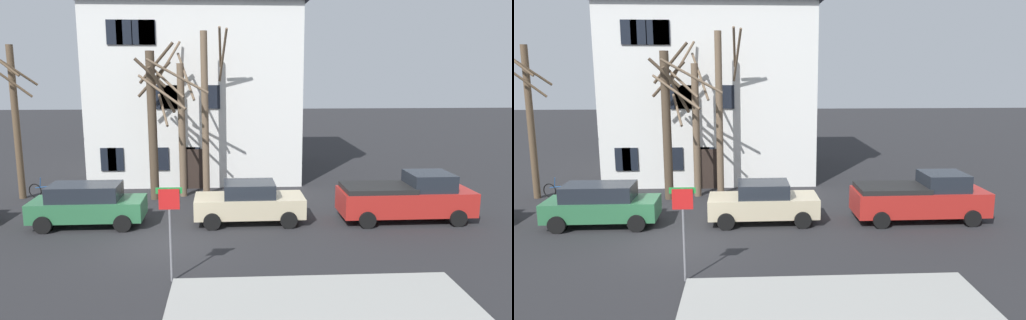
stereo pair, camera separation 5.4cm
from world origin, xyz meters
TOP-DOWN VIEW (x-y plane):
  - ground_plane at (0.00, 0.00)m, footprint 120.00×120.00m
  - building_main at (0.62, 12.62)m, footprint 11.81×9.36m
  - tree_bare_near at (-7.66, 6.52)m, footprint 2.67×1.54m
  - tree_bare_mid at (-1.16, 6.16)m, footprint 1.93×2.21m
  - tree_bare_far at (0.02, 6.50)m, footprint 3.33×3.38m
  - tree_bare_end at (1.29, 6.83)m, footprint 2.51×2.50m
  - car_green_wagon at (-3.26, 2.16)m, footprint 4.44×1.98m
  - car_beige_sedan at (3.22, 2.25)m, footprint 4.46×2.04m
  - pickup_truck_red at (9.73, 2.18)m, footprint 5.44×2.17m
  - street_sign_pole at (0.68, -3.25)m, footprint 0.76×0.07m
  - bicycle_leaning at (-6.58, 6.52)m, footprint 1.70×0.53m

SIDE VIEW (x-z plane):
  - ground_plane at x=0.00m, z-range 0.00..0.00m
  - bicycle_leaning at x=-6.58m, z-range -0.15..0.88m
  - car_beige_sedan at x=3.22m, z-range 0.00..1.69m
  - car_green_wagon at x=-3.26m, z-range 0.04..1.74m
  - pickup_truck_red at x=9.73m, z-range -0.03..1.97m
  - street_sign_pole at x=0.68m, z-range 0.57..3.43m
  - tree_bare_far at x=0.02m, z-range -0.08..7.49m
  - tree_bare_mid at x=-1.16m, z-range 0.10..7.58m
  - tree_bare_near at x=-7.66m, z-range 0.14..7.75m
  - tree_bare_end at x=1.29m, z-range 0.22..8.36m
  - building_main at x=0.62m, z-range 0.07..11.40m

